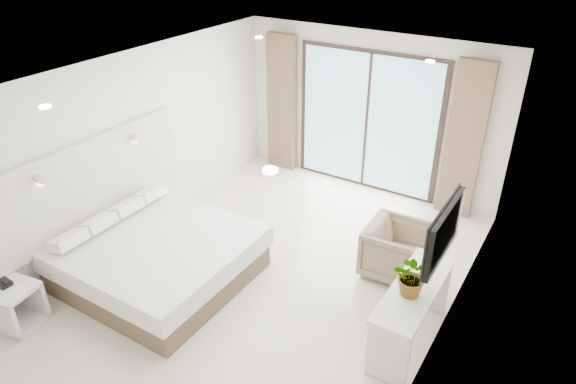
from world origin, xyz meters
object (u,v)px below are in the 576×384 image
at_px(bed, 158,257).
at_px(nightstand, 13,305).
at_px(armchair, 397,248).
at_px(console_desk, 413,303).

xyz_separation_m(bed, nightstand, (-0.83, -1.53, -0.06)).
bearing_deg(nightstand, armchair, 34.87).
distance_m(nightstand, armchair, 4.78).
relative_size(bed, console_desk, 1.50).
xyz_separation_m(nightstand, armchair, (3.46, 3.29, 0.14)).
distance_m(nightstand, console_desk, 4.62).
bearing_deg(console_desk, nightstand, -151.66).
height_order(bed, nightstand, bed).
bearing_deg(bed, nightstand, -118.31).
xyz_separation_m(bed, console_desk, (3.23, 0.65, 0.23)).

